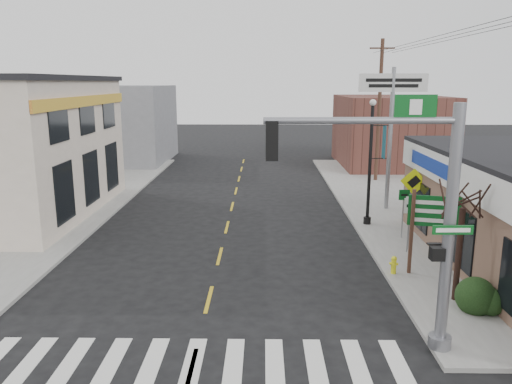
{
  "coord_description": "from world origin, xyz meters",
  "views": [
    {
      "loc": [
        1.7,
        -10.63,
        6.73
      ],
      "look_at": [
        1.45,
        7.08,
        2.8
      ],
      "focal_mm": 35.0,
      "sensor_mm": 36.0,
      "label": 1
    }
  ],
  "objects_px": {
    "traffic_signal_pole": "(420,203)",
    "lamp_post": "(372,153)",
    "fire_hydrant": "(394,264)",
    "guide_sign": "(433,220)",
    "dance_center_sign": "(392,104)",
    "bare_tree": "(464,191)",
    "utility_pole_far": "(379,109)"
  },
  "relations": [
    {
      "from": "traffic_signal_pole",
      "to": "guide_sign",
      "type": "height_order",
      "value": "traffic_signal_pole"
    },
    {
      "from": "fire_hydrant",
      "to": "utility_pole_far",
      "type": "relative_size",
      "value": 0.07
    },
    {
      "from": "fire_hydrant",
      "to": "utility_pole_far",
      "type": "bearing_deg",
      "value": 79.66
    },
    {
      "from": "traffic_signal_pole",
      "to": "dance_center_sign",
      "type": "distance_m",
      "value": 14.67
    },
    {
      "from": "guide_sign",
      "to": "bare_tree",
      "type": "xyz_separation_m",
      "value": [
        0.09,
        -2.16,
        1.5
      ]
    },
    {
      "from": "lamp_post",
      "to": "guide_sign",
      "type": "bearing_deg",
      "value": -68.87
    },
    {
      "from": "traffic_signal_pole",
      "to": "guide_sign",
      "type": "xyz_separation_m",
      "value": [
        2.11,
        5.02,
        -1.82
      ]
    },
    {
      "from": "dance_center_sign",
      "to": "traffic_signal_pole",
      "type": "bearing_deg",
      "value": -99.3
    },
    {
      "from": "guide_sign",
      "to": "dance_center_sign",
      "type": "distance_m",
      "value": 9.94
    },
    {
      "from": "traffic_signal_pole",
      "to": "lamp_post",
      "type": "xyz_separation_m",
      "value": [
        1.26,
        11.27,
        -0.38
      ]
    },
    {
      "from": "fire_hydrant",
      "to": "lamp_post",
      "type": "bearing_deg",
      "value": 86.26
    },
    {
      "from": "fire_hydrant",
      "to": "utility_pole_far",
      "type": "height_order",
      "value": "utility_pole_far"
    },
    {
      "from": "lamp_post",
      "to": "bare_tree",
      "type": "relative_size",
      "value": 1.33
    },
    {
      "from": "bare_tree",
      "to": "utility_pole_far",
      "type": "bearing_deg",
      "value": 84.74
    },
    {
      "from": "fire_hydrant",
      "to": "guide_sign",
      "type": "bearing_deg",
      "value": 1.68
    },
    {
      "from": "guide_sign",
      "to": "bare_tree",
      "type": "height_order",
      "value": "bare_tree"
    },
    {
      "from": "guide_sign",
      "to": "utility_pole_far",
      "type": "height_order",
      "value": "utility_pole_far"
    },
    {
      "from": "dance_center_sign",
      "to": "bare_tree",
      "type": "bearing_deg",
      "value": -91.22
    },
    {
      "from": "traffic_signal_pole",
      "to": "fire_hydrant",
      "type": "xyz_separation_m",
      "value": [
        0.85,
        4.99,
        -3.41
      ]
    },
    {
      "from": "lamp_post",
      "to": "dance_center_sign",
      "type": "height_order",
      "value": "dance_center_sign"
    },
    {
      "from": "dance_center_sign",
      "to": "guide_sign",
      "type": "bearing_deg",
      "value": -92.51
    },
    {
      "from": "fire_hydrant",
      "to": "dance_center_sign",
      "type": "xyz_separation_m",
      "value": [
        1.98,
        9.31,
        5.12
      ]
    },
    {
      "from": "fire_hydrant",
      "to": "bare_tree",
      "type": "distance_m",
      "value": 3.99
    },
    {
      "from": "lamp_post",
      "to": "dance_center_sign",
      "type": "distance_m",
      "value": 3.99
    },
    {
      "from": "traffic_signal_pole",
      "to": "fire_hydrant",
      "type": "height_order",
      "value": "traffic_signal_pole"
    },
    {
      "from": "traffic_signal_pole",
      "to": "dance_center_sign",
      "type": "bearing_deg",
      "value": 77.09
    },
    {
      "from": "guide_sign",
      "to": "lamp_post",
      "type": "relative_size",
      "value": 0.52
    },
    {
      "from": "utility_pole_far",
      "to": "guide_sign",
      "type": "bearing_deg",
      "value": -95.63
    },
    {
      "from": "bare_tree",
      "to": "utility_pole_far",
      "type": "relative_size",
      "value": 0.47
    },
    {
      "from": "traffic_signal_pole",
      "to": "bare_tree",
      "type": "height_order",
      "value": "traffic_signal_pole"
    },
    {
      "from": "fire_hydrant",
      "to": "lamp_post",
      "type": "height_order",
      "value": "lamp_post"
    },
    {
      "from": "bare_tree",
      "to": "utility_pole_far",
      "type": "xyz_separation_m",
      "value": [
        1.78,
        19.28,
        1.35
      ]
    }
  ]
}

